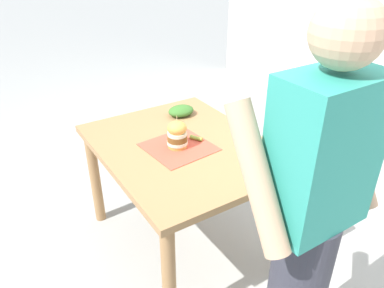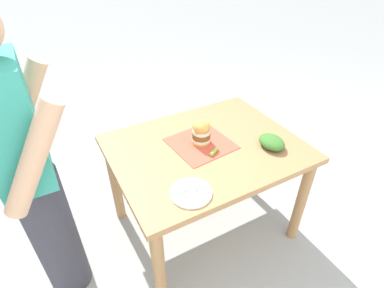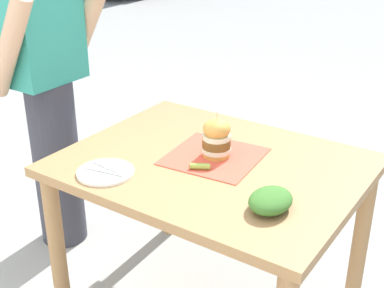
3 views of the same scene
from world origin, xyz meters
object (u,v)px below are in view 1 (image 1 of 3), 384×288
(sandwich, at_px, (177,134))
(pickle_spear, at_px, (196,138))
(side_salad, at_px, (181,111))
(patio_table, at_px, (183,161))
(diner_across_table, at_px, (309,221))
(side_plate_with_forks, at_px, (256,149))

(sandwich, distance_m, pickle_spear, 0.15)
(side_salad, bearing_deg, pickle_spear, 73.16)
(patio_table, distance_m, diner_across_table, 1.00)
(sandwich, height_order, side_salad, sandwich)
(pickle_spear, distance_m, side_plate_with_forks, 0.36)
(sandwich, relative_size, side_salad, 1.08)
(pickle_spear, distance_m, side_salad, 0.37)
(pickle_spear, bearing_deg, side_salad, -106.84)
(pickle_spear, height_order, diner_across_table, diner_across_table)
(patio_table, bearing_deg, side_plate_with_forks, 138.48)
(pickle_spear, relative_size, side_salad, 0.43)
(patio_table, distance_m, sandwich, 0.20)
(side_salad, bearing_deg, diner_across_table, 80.14)
(patio_table, distance_m, side_plate_with_forks, 0.44)
(side_plate_with_forks, height_order, side_salad, side_salad)
(patio_table, height_order, side_plate_with_forks, side_plate_with_forks)
(sandwich, relative_size, diner_across_table, 0.12)
(side_plate_with_forks, height_order, diner_across_table, diner_across_table)
(side_salad, relative_size, diner_across_table, 0.11)
(side_salad, bearing_deg, patio_table, 60.58)
(patio_table, relative_size, side_salad, 6.47)
(side_plate_with_forks, bearing_deg, sandwich, -36.96)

